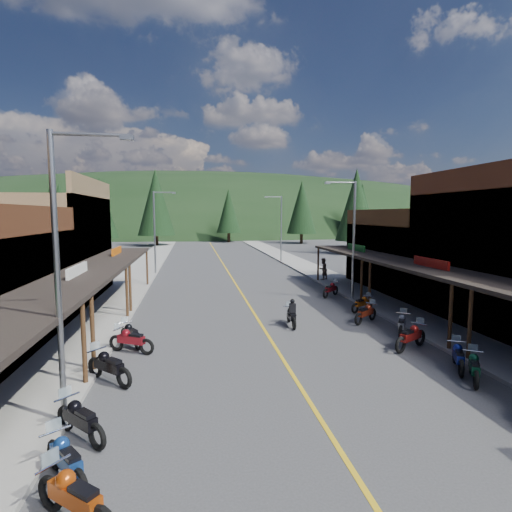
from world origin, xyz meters
name	(u,v)px	position (x,y,z in m)	size (l,w,h in m)	color
ground	(273,344)	(0.00, 0.00, 0.00)	(220.00, 220.00, 0.00)	#38383A
centerline	(231,276)	(0.00, 20.00, 0.01)	(0.15, 90.00, 0.01)	gold
sidewalk_west	(136,278)	(-8.70, 20.00, 0.07)	(3.40, 94.00, 0.15)	gray
sidewalk_east	(319,273)	(8.70, 20.00, 0.07)	(3.40, 94.00, 0.15)	gray
shop_west_3	(37,249)	(-13.78, 11.30, 3.52)	(10.90, 10.20, 8.20)	brown
shop_east_3	(417,257)	(13.75, 11.30, 2.53)	(10.90, 10.20, 6.20)	#4C2D16
streetlight_0	(63,266)	(-6.95, -6.00, 4.46)	(2.16, 0.18, 8.00)	gray
streetlight_1	(156,229)	(-6.95, 22.00, 4.46)	(2.16, 0.18, 8.00)	gray
streetlight_2	(352,235)	(6.95, 8.00, 4.46)	(2.16, 0.18, 8.00)	gray
streetlight_3	(280,226)	(6.95, 30.00, 4.46)	(2.16, 0.18, 8.00)	gray
ridge_hill	(202,230)	(0.00, 135.00, 0.00)	(310.00, 140.00, 60.00)	black
pine_1	(92,207)	(-24.00, 70.00, 7.24)	(5.88, 5.88, 12.50)	black
pine_2	(156,202)	(-10.00, 58.00, 7.99)	(6.72, 6.72, 14.00)	black
pine_3	(229,211)	(4.00, 66.00, 6.48)	(5.04, 5.04, 11.00)	black
pine_4	(302,207)	(18.00, 60.00, 7.24)	(5.88, 5.88, 12.50)	black
pine_5	(354,205)	(34.00, 72.00, 7.99)	(6.72, 6.72, 14.00)	black
pine_6	(420,211)	(46.00, 64.00, 6.48)	(5.04, 5.04, 11.00)	black
pine_7	(60,208)	(-32.00, 76.00, 7.24)	(5.88, 5.88, 12.50)	black
pine_8	(52,213)	(-22.00, 40.00, 5.98)	(4.48, 4.48, 10.00)	black
pine_9	(362,211)	(24.00, 45.00, 6.38)	(4.93, 4.93, 10.80)	black
pine_10	(100,208)	(-18.00, 50.00, 6.78)	(5.38, 5.38, 11.60)	black
pine_11	(356,205)	(20.00, 38.00, 7.19)	(5.82, 5.82, 12.40)	black
bike_west_3	(75,495)	(-5.78, -9.83, 0.62)	(0.73, 2.19, 1.25)	#AB3E0C
bike_west_4	(66,458)	(-6.31, -8.54, 0.59)	(0.69, 2.07, 1.18)	navy
bike_west_5	(80,418)	(-6.47, -6.80, 0.61)	(0.71, 2.12, 1.21)	black
bike_west_6	(109,365)	(-6.46, -3.25, 0.65)	(0.76, 2.28, 1.31)	black
bike_west_7	(131,339)	(-6.15, -0.24, 0.61)	(0.71, 2.12, 1.21)	maroon
bike_west_8	(131,333)	(-6.31, 0.71, 0.58)	(0.67, 2.02, 1.15)	black
bike_east_5	(474,366)	(6.11, -5.14, 0.56)	(0.66, 1.97, 1.12)	#0C3D25
bike_east_6	(458,355)	(6.24, -4.11, 0.57)	(0.66, 1.99, 1.14)	navy
bike_east_7	(411,335)	(5.72, -1.71, 0.63)	(0.73, 2.20, 1.26)	maroon
bike_east_8	(402,323)	(6.43, 0.31, 0.58)	(0.67, 2.01, 1.15)	#97969B
bike_east_9	(366,312)	(5.63, 2.64, 0.59)	(0.69, 2.06, 1.18)	maroon
bike_east_10	(362,303)	(6.48, 5.02, 0.54)	(0.63, 1.89, 1.08)	#CA570E
bike_east_11	(331,289)	(6.09, 9.47, 0.59)	(0.69, 2.06, 1.18)	maroon
rider_on_bike	(291,315)	(1.52, 2.65, 0.60)	(0.76, 2.01, 1.51)	black
pedestrian_east_b	(323,269)	(7.68, 15.92, 1.09)	(0.91, 0.53, 1.88)	brown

